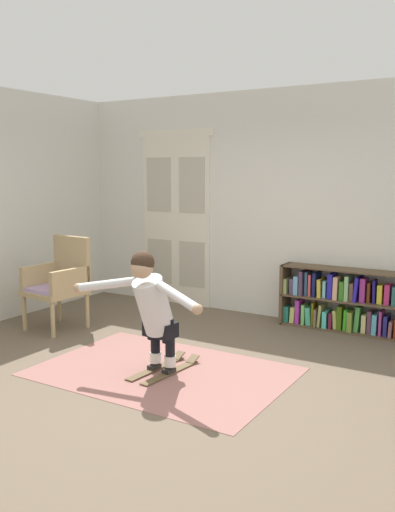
{
  "coord_description": "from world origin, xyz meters",
  "views": [
    {
      "loc": [
        2.68,
        -3.92,
        1.87
      ],
      "look_at": [
        -0.08,
        0.65,
        1.05
      ],
      "focal_mm": 38.49,
      "sensor_mm": 36.0,
      "label": 1
    }
  ],
  "objects_px": {
    "wicker_chair": "(60,280)",
    "skis_pair": "(165,368)",
    "bookshelf": "(350,303)",
    "person_skier": "(152,303)"
  },
  "relations": [
    {
      "from": "wicker_chair",
      "to": "person_skier",
      "type": "height_order",
      "value": "person_skier"
    },
    {
      "from": "bookshelf",
      "to": "wicker_chair",
      "type": "height_order",
      "value": "wicker_chair"
    },
    {
      "from": "bookshelf",
      "to": "wicker_chair",
      "type": "distance_m",
      "value": 3.46
    },
    {
      "from": "wicker_chair",
      "to": "skis_pair",
      "type": "height_order",
      "value": "wicker_chair"
    },
    {
      "from": "wicker_chair",
      "to": "skis_pair",
      "type": "xyz_separation_m",
      "value": [
        1.91,
        -0.57,
        -0.56
      ]
    },
    {
      "from": "bookshelf",
      "to": "skis_pair",
      "type": "relative_size",
      "value": 2.13
    },
    {
      "from": "bookshelf",
      "to": "skis_pair",
      "type": "distance_m",
      "value": 2.5
    },
    {
      "from": "person_skier",
      "to": "bookshelf",
      "type": "bearing_deg",
      "value": 64.35
    },
    {
      "from": "bookshelf",
      "to": "skis_pair",
      "type": "bearing_deg",
      "value": -117.08
    },
    {
      "from": "bookshelf",
      "to": "person_skier",
      "type": "height_order",
      "value": "person_skier"
    }
  ]
}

